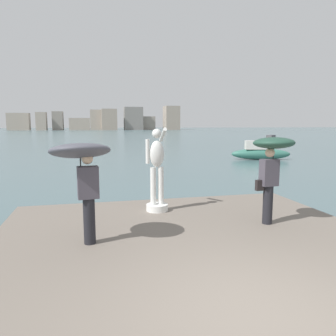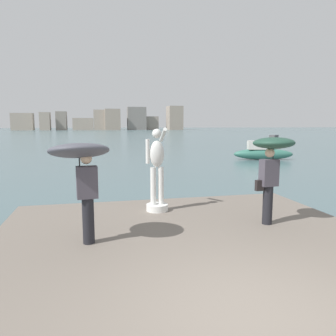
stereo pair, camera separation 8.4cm
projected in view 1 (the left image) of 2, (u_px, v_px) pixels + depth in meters
name	position (u px, v px, depth m)	size (l,w,h in m)	color
ground_plane	(106.00, 144.00, 42.44)	(400.00, 400.00, 0.00)	#4C666B
pier	(211.00, 273.00, 5.37)	(7.82, 9.17, 0.40)	#70665B
statue_white_figure	(157.00, 175.00, 8.35)	(0.57, 0.85, 2.17)	white
onlooker_left	(82.00, 162.00, 5.94)	(1.23, 1.26, 1.99)	black
onlooker_right	(272.00, 157.00, 7.22)	(0.99, 1.00, 1.98)	black
boat_leftward	(271.00, 141.00, 40.61)	(4.54, 4.23, 1.32)	#B2993D
boat_rightward	(260.00, 152.00, 24.27)	(4.49, 2.16, 1.42)	#336B5B
distant_skyline	(110.00, 120.00, 147.71)	(75.54, 12.70, 11.00)	#A89989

